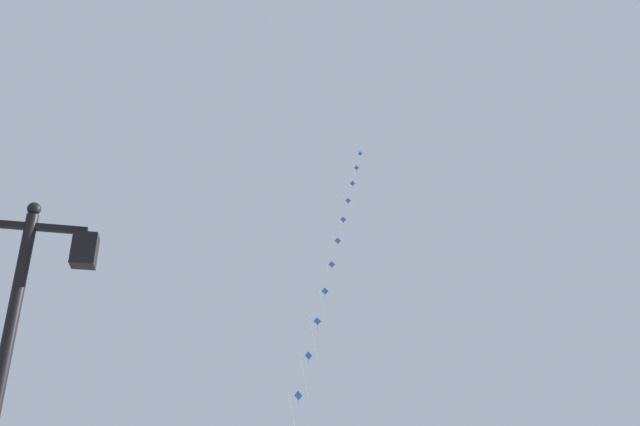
# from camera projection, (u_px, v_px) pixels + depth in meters

# --- Properties ---
(twin_lantern_lamp_post) EXTENTS (1.58, 0.28, 4.73)m
(twin_lantern_lamp_post) POSITION_uv_depth(u_px,v_px,m) (12.00, 320.00, 6.82)
(twin_lantern_lamp_post) COLOR black
(twin_lantern_lamp_post) RESTS_ON ground_plane
(kite_train) EXTENTS (7.82, 13.52, 20.94)m
(kite_train) POSITION_uv_depth(u_px,v_px,m) (331.00, 267.00, 29.33)
(kite_train) COLOR brown
(kite_train) RESTS_ON ground_plane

